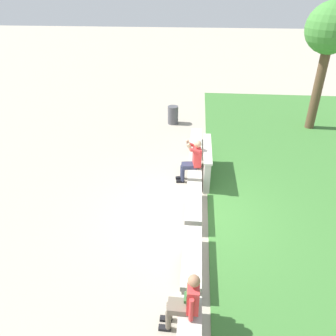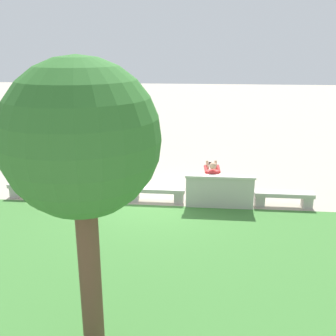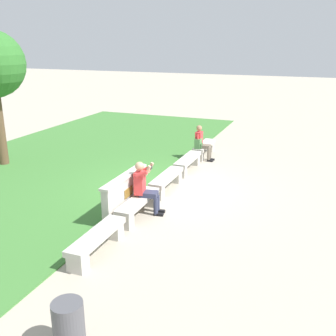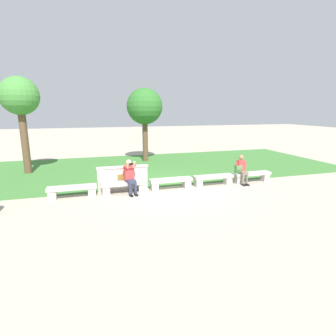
% 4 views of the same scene
% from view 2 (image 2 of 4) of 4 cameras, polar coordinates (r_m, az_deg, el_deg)
% --- Properties ---
extents(ground_plane, '(80.00, 80.00, 0.00)m').
position_cam_2_polar(ground_plane, '(12.16, -1.69, -4.87)').
color(ground_plane, '#A89E8C').
extents(grass_strip, '(21.37, 8.00, 0.03)m').
position_cam_2_polar(grass_strip, '(8.31, -5.64, -16.13)').
color(grass_strip, '#3D7533').
rests_on(grass_strip, ground).
extents(bench_main, '(1.75, 0.40, 0.45)m').
position_cam_2_polar(bench_main, '(12.20, 16.42, -4.05)').
color(bench_main, '#B7B2A8').
rests_on(bench_main, ground).
extents(bench_near, '(1.75, 0.40, 0.45)m').
position_cam_2_polar(bench_near, '(11.97, 7.41, -3.86)').
color(bench_near, '#B7B2A8').
rests_on(bench_near, ground).
extents(bench_mid, '(1.75, 0.40, 0.45)m').
position_cam_2_polar(bench_mid, '(12.05, -1.70, -3.58)').
color(bench_mid, '#B7B2A8').
rests_on(bench_mid, ground).
extents(bench_far, '(1.75, 0.40, 0.45)m').
position_cam_2_polar(bench_far, '(12.43, -10.47, -3.21)').
color(bench_far, '#B7B2A8').
rests_on(bench_far, ground).
extents(bench_end, '(1.75, 0.40, 0.45)m').
position_cam_2_polar(bench_end, '(13.08, -18.54, -2.81)').
color(bench_end, '#B7B2A8').
rests_on(bench_end, ground).
extents(backrest_wall_with_plaque, '(2.03, 0.24, 1.01)m').
position_cam_2_polar(backrest_wall_with_plaque, '(11.58, 7.49, -3.44)').
color(backrest_wall_with_plaque, '#B7B2A8').
rests_on(backrest_wall_with_plaque, ground).
extents(person_photographer, '(0.51, 0.76, 1.32)m').
position_cam_2_polar(person_photographer, '(11.89, 6.35, -1.71)').
color(person_photographer, black).
rests_on(person_photographer, ground).
extents(person_distant, '(0.48, 0.68, 1.26)m').
position_cam_2_polar(person_distant, '(12.79, -16.22, -1.24)').
color(person_distant, black).
rests_on(person_distant, ground).
extents(backpack, '(0.28, 0.24, 0.43)m').
position_cam_2_polar(backpack, '(12.69, -15.83, -1.58)').
color(backpack, '#4C7F47').
rests_on(backpack, bench_end).
extents(tree_behind_wall, '(2.18, 2.18, 4.48)m').
position_cam_2_polar(tree_behind_wall, '(5.42, -12.48, 3.64)').
color(tree_behind_wall, brown).
rests_on(tree_behind_wall, ground).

